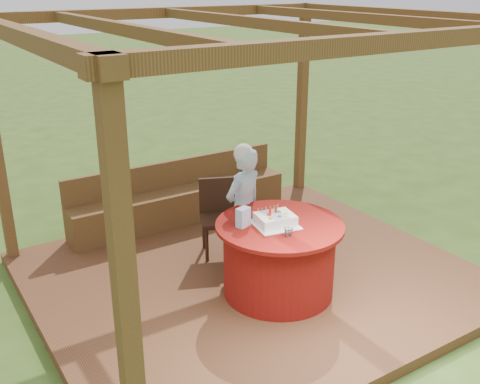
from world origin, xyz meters
name	(u,v)px	position (x,y,z in m)	size (l,w,h in m)	color
ground	(252,283)	(0.00, 0.00, 0.00)	(60.00, 60.00, 0.00)	#36551C
deck	(252,278)	(0.00, 0.00, 0.06)	(4.50, 4.00, 0.12)	brown
pergola	(254,63)	(0.00, 0.00, 2.41)	(4.50, 4.00, 2.72)	brown
bench	(180,202)	(0.00, 1.72, 0.38)	(3.00, 0.42, 0.80)	brown
table	(279,258)	(0.01, -0.47, 0.51)	(1.28, 1.28, 0.77)	maroon
chair	(219,213)	(-0.02, 0.67, 0.61)	(0.57, 0.57, 0.88)	#311A0F
elderly_woman	(243,207)	(0.01, 0.20, 0.84)	(0.57, 0.45, 1.43)	#95C4DD
birthday_cake	(275,220)	(-0.04, -0.46, 0.95)	(0.48, 0.48, 0.18)	white
gift_bag	(243,217)	(-0.33, -0.32, 0.99)	(0.13, 0.09, 0.19)	#CB83B6
drinking_glass	(288,232)	(-0.09, -0.74, 0.93)	(0.09, 0.09, 0.08)	white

